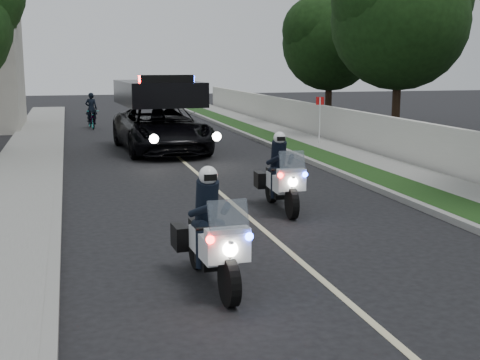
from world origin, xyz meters
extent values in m
plane|color=black|center=(0.00, 0.00, 0.00)|extent=(120.00, 120.00, 0.00)
cube|color=gray|center=(4.10, 10.00, 0.07)|extent=(0.20, 60.00, 0.15)
cube|color=#193814|center=(4.80, 10.00, 0.08)|extent=(1.20, 60.00, 0.16)
cube|color=gray|center=(6.10, 10.00, 0.08)|extent=(1.40, 60.00, 0.16)
cube|color=beige|center=(7.10, 10.00, 0.75)|extent=(0.22, 60.00, 1.50)
cube|color=gray|center=(-4.10, 10.00, 0.07)|extent=(0.20, 60.00, 0.15)
cube|color=gray|center=(-5.20, 10.00, 0.08)|extent=(2.00, 60.00, 0.16)
cube|color=#BFB78C|center=(0.00, 10.00, 0.00)|extent=(0.12, 50.00, 0.01)
imported|color=black|center=(-0.36, 15.63, 0.00)|extent=(3.37, 6.60, 3.13)
imported|color=black|center=(-2.62, 25.20, 0.00)|extent=(0.80, 1.85, 0.94)
imported|color=black|center=(-2.62, 25.20, 0.00)|extent=(0.61, 0.43, 1.63)
camera|label=1|loc=(-3.75, -9.15, 3.40)|focal=48.92mm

